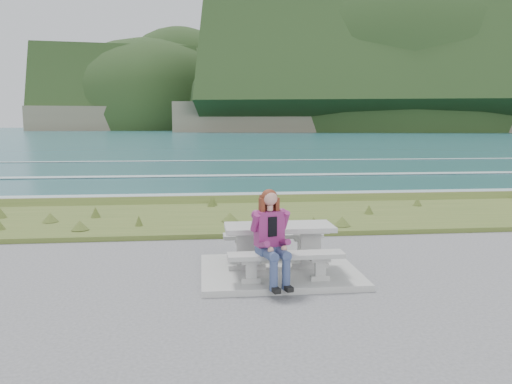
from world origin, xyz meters
TOP-DOWN VIEW (x-y plane):
  - concrete_slab at (0.00, 0.00)m, footprint 2.60×2.10m
  - picnic_table at (0.00, 0.00)m, footprint 1.80×0.75m
  - bench_landward at (0.00, -0.70)m, footprint 1.80×0.35m
  - bench_seaward at (0.00, 0.70)m, footprint 1.80×0.35m
  - grass_verge at (0.00, 5.00)m, footprint 160.00×4.50m
  - shore_drop at (0.00, 7.90)m, footprint 160.00×0.80m
  - ocean at (0.00, 25.09)m, footprint 1600.00×1600.00m
  - headland_range at (190.30, 398.28)m, footprint 729.83×363.95m
  - seated_woman at (-0.22, -0.83)m, footprint 0.57×0.79m

SIDE VIEW (x-z plane):
  - ocean at x=0.00m, z-range -1.79..-1.70m
  - grass_verge at x=0.00m, z-range -0.11..0.11m
  - shore_drop at x=0.00m, z-range -1.10..1.10m
  - concrete_slab at x=0.00m, z-range 0.00..0.10m
  - bench_landward at x=0.00m, z-range 0.22..0.67m
  - bench_seaward at x=0.00m, z-range 0.22..0.67m
  - seated_woman at x=-0.22m, z-range -0.09..1.35m
  - picnic_table at x=0.00m, z-range 0.31..1.06m
  - headland_range at x=190.30m, z-range -92.43..112.30m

